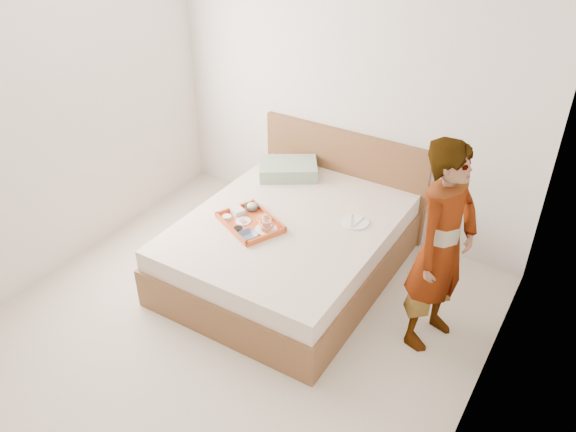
% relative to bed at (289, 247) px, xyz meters
% --- Properties ---
extents(ground, '(3.50, 4.00, 0.01)m').
position_rel_bed_xyz_m(ground, '(-0.01, -1.00, -0.27)').
color(ground, beige).
rests_on(ground, ground).
extents(wall_back, '(3.50, 0.01, 2.60)m').
position_rel_bed_xyz_m(wall_back, '(-0.01, 1.00, 1.04)').
color(wall_back, silver).
rests_on(wall_back, ground).
extents(wall_left, '(0.01, 4.00, 2.60)m').
position_rel_bed_xyz_m(wall_left, '(-1.76, -1.00, 1.04)').
color(wall_left, silver).
rests_on(wall_left, ground).
extents(wall_right, '(0.01, 4.00, 2.60)m').
position_rel_bed_xyz_m(wall_right, '(1.74, -1.00, 1.04)').
color(wall_right, silver).
rests_on(wall_right, ground).
extents(bed, '(1.65, 2.00, 0.53)m').
position_rel_bed_xyz_m(bed, '(0.00, 0.00, 0.00)').
color(bed, brown).
rests_on(bed, ground).
extents(headboard, '(1.65, 0.06, 0.95)m').
position_rel_bed_xyz_m(headboard, '(0.00, 0.97, 0.21)').
color(headboard, brown).
rests_on(headboard, ground).
extents(pillow, '(0.63, 0.58, 0.13)m').
position_rel_bed_xyz_m(pillow, '(-0.41, 0.65, 0.33)').
color(pillow, '#9CB894').
rests_on(pillow, bed).
extents(tray, '(0.62, 0.56, 0.05)m').
position_rel_bed_xyz_m(tray, '(-0.24, -0.21, 0.29)').
color(tray, '#D25419').
rests_on(tray, bed).
extents(prawn_plate, '(0.24, 0.24, 0.01)m').
position_rel_bed_xyz_m(prawn_plate, '(-0.08, -0.23, 0.28)').
color(prawn_plate, white).
rests_on(prawn_plate, tray).
extents(navy_bowl_big, '(0.19, 0.19, 0.04)m').
position_rel_bed_xyz_m(navy_bowl_big, '(-0.14, -0.39, 0.30)').
color(navy_bowl_big, '#132341').
rests_on(navy_bowl_big, tray).
extents(sauce_dish, '(0.10, 0.10, 0.03)m').
position_rel_bed_xyz_m(sauce_dish, '(-0.26, -0.35, 0.29)').
color(sauce_dish, black).
rests_on(sauce_dish, tray).
extents(meat_plate, '(0.17, 0.17, 0.01)m').
position_rel_bed_xyz_m(meat_plate, '(-0.30, -0.22, 0.28)').
color(meat_plate, white).
rests_on(meat_plate, tray).
extents(bread_plate, '(0.17, 0.17, 0.01)m').
position_rel_bed_xyz_m(bread_plate, '(-0.17, -0.11, 0.28)').
color(bread_plate, orange).
rests_on(bread_plate, tray).
extents(salad_bowl, '(0.15, 0.15, 0.04)m').
position_rel_bed_xyz_m(salad_bowl, '(-0.35, -0.03, 0.30)').
color(salad_bowl, '#132341').
rests_on(salad_bowl, tray).
extents(plastic_tub, '(0.13, 0.13, 0.05)m').
position_rel_bed_xyz_m(plastic_tub, '(-0.41, -0.15, 0.30)').
color(plastic_tub, silver).
rests_on(plastic_tub, tray).
extents(cheese_round, '(0.10, 0.10, 0.03)m').
position_rel_bed_xyz_m(cheese_round, '(-0.44, -0.26, 0.29)').
color(cheese_round, white).
rests_on(cheese_round, tray).
extents(dinner_plate, '(0.24, 0.24, 0.01)m').
position_rel_bed_xyz_m(dinner_plate, '(0.47, 0.26, 0.27)').
color(dinner_plate, white).
rests_on(dinner_plate, bed).
extents(person, '(0.52, 0.67, 1.62)m').
position_rel_bed_xyz_m(person, '(1.28, -0.10, 0.54)').
color(person, silver).
rests_on(person, ground).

